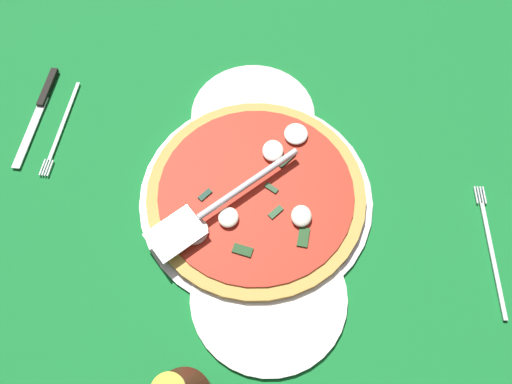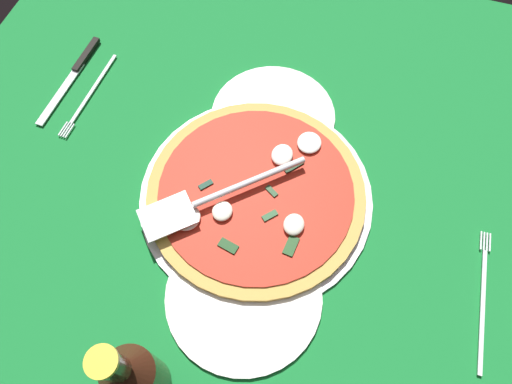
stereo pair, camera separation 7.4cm
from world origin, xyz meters
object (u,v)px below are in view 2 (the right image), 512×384
dinner_plate_left (273,116)px  beer_bottle (133,376)px  place_setting_far (503,316)px  dinner_plate_right (244,296)px  pizza (256,193)px  pizza_server (215,196)px  place_setting_near (82,84)px

dinner_plate_left → beer_bottle: 47.29cm
dinner_plate_left → place_setting_far: bearing=60.5°
dinner_plate_right → pizza: (-15.78, -3.17, 1.11)cm
dinner_plate_left → dinner_plate_right: size_ratio=0.95×
pizza → dinner_plate_right: bearing=11.4°
pizza → dinner_plate_left: bearing=-173.2°
pizza → beer_bottle: bearing=-10.0°
pizza → place_setting_far: pizza is taller
dinner_plate_left → pizza_server: (19.18, -3.47, 3.42)cm
place_setting_far → beer_bottle: size_ratio=1.05×
beer_bottle → dinner_plate_right: bearing=150.1°
dinner_plate_left → place_setting_near: bearing=-83.9°
beer_bottle → pizza_server: bearing=179.8°
dinner_plate_right → place_setting_near: size_ratio=1.04×
pizza → pizza_server: (3.44, -5.35, 2.31)cm
pizza_server → pizza: bearing=170.1°
dinner_plate_left → dinner_plate_right: same height
pizza_server → place_setting_near: size_ratio=1.00×
place_setting_near → place_setting_far: size_ratio=0.96×
pizza_server → place_setting_near: 35.23cm
place_setting_far → beer_bottle: beer_bottle is taller
place_setting_near → place_setting_far: same height
dinner_plate_right → place_setting_far: (-8.36, 35.92, -0.15)cm
dinner_plate_left → dinner_plate_right: (31.51, 5.05, 0.00)cm
dinner_plate_left → pizza_server: size_ratio=0.98×
pizza_server → dinner_plate_right: bearing=81.9°
dinner_plate_left → pizza_server: 19.79cm
dinner_plate_left → pizza_server: pizza_server is taller
pizza_server → place_setting_far: pizza_server is taller
place_setting_near → pizza: bearing=74.5°
dinner_plate_left → beer_bottle: (46.47, -3.57, 7.98)cm
pizza → place_setting_far: 39.81cm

